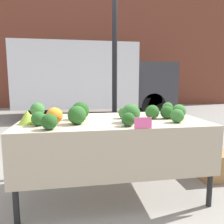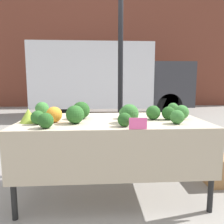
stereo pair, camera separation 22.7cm
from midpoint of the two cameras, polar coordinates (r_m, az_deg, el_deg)
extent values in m
plane|color=gray|center=(2.55, 2.71, -20.03)|extent=(40.00, 40.00, 0.00)
cube|color=brown|center=(10.84, -2.39, 15.55)|extent=(16.00, 0.60, 5.21)
cylinder|color=black|center=(3.05, 4.35, 7.18)|extent=(0.07, 0.07, 2.31)
cube|color=silver|center=(7.54, -4.29, 9.30)|extent=(3.76, 2.03, 1.99)
cube|color=#333338|center=(7.93, 14.65, 6.99)|extent=(1.35, 1.87, 1.44)
cylinder|color=black|center=(7.15, 15.49, 1.42)|extent=(0.81, 0.22, 0.81)
cylinder|color=black|center=(8.72, 11.95, 2.70)|extent=(0.81, 0.22, 0.81)
cylinder|color=black|center=(6.85, -12.96, 1.22)|extent=(0.81, 0.22, 0.81)
cylinder|color=black|center=(8.47, -11.19, 2.56)|extent=(0.81, 0.22, 0.81)
cube|color=tan|center=(2.29, 2.85, -2.37)|extent=(1.88, 0.99, 0.03)
cube|color=tan|center=(1.89, 4.51, -12.15)|extent=(1.88, 0.01, 0.44)
cylinder|color=black|center=(2.08, -21.63, -15.68)|extent=(0.05, 0.05, 0.77)
cylinder|color=black|center=(2.28, 27.37, -13.81)|extent=(0.05, 0.05, 0.77)
cylinder|color=black|center=(2.86, -16.29, -8.84)|extent=(0.05, 0.05, 0.77)
cylinder|color=black|center=(3.01, 18.84, -8.07)|extent=(0.05, 0.05, 0.77)
sphere|color=orange|center=(2.17, -12.02, -0.67)|extent=(0.15, 0.15, 0.15)
cone|color=#93B238|center=(2.22, -18.31, -0.93)|extent=(0.17, 0.17, 0.14)
sphere|color=#336B2D|center=(2.82, 17.87, 0.93)|extent=(0.13, 0.13, 0.13)
sphere|color=#23511E|center=(2.33, -5.31, 0.44)|extent=(0.18, 0.18, 0.18)
sphere|color=#23511E|center=(2.37, 17.24, -0.31)|extent=(0.14, 0.14, 0.14)
sphere|color=#285B23|center=(2.34, 13.48, -0.16)|extent=(0.15, 0.15, 0.15)
sphere|color=#336B2D|center=(2.17, 19.54, -1.24)|extent=(0.13, 0.13, 0.13)
sphere|color=#23511E|center=(1.94, 6.66, -2.02)|extent=(0.12, 0.12, 0.12)
sphere|color=#285B23|center=(2.07, -6.55, -0.67)|extent=(0.17, 0.17, 0.17)
sphere|color=#387533|center=(2.44, 20.29, -0.06)|extent=(0.15, 0.15, 0.15)
sphere|color=#285B23|center=(2.10, -15.93, -1.41)|extent=(0.13, 0.13, 0.13)
sphere|color=#336B2D|center=(2.11, 7.61, -0.41)|extent=(0.18, 0.18, 0.18)
sphere|color=#387533|center=(2.35, 6.12, -0.27)|extent=(0.12, 0.12, 0.12)
sphere|color=#23511E|center=(1.91, -13.71, -2.22)|extent=(0.13, 0.13, 0.13)
sphere|color=#387533|center=(2.65, -15.50, 0.84)|extent=(0.16, 0.16, 0.16)
cube|color=#F45B9E|center=(1.85, 10.34, -3.02)|extent=(0.15, 0.01, 0.10)
camera|label=1|loc=(0.11, -87.14, 0.41)|focal=35.00mm
camera|label=2|loc=(0.11, 92.86, -0.41)|focal=35.00mm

